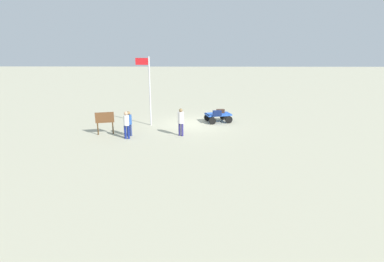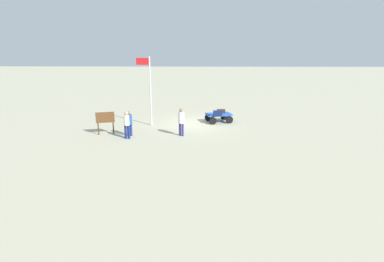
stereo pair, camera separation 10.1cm
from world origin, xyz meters
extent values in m
plane|color=#AFAC8F|center=(0.00, 0.00, 0.00)|extent=(120.00, 120.00, 0.00)
cube|color=blue|center=(-1.71, -0.54, 0.58)|extent=(1.99, 1.51, 0.10)
cube|color=blue|center=(-0.91, -0.32, 0.58)|extent=(0.35, 1.00, 0.10)
cylinder|color=black|center=(-1.27, 0.16, 0.26)|extent=(0.54, 0.26, 0.53)
cylinder|color=black|center=(-0.97, -0.91, 0.26)|extent=(0.54, 0.26, 0.53)
cylinder|color=black|center=(-2.46, -0.18, 0.26)|extent=(0.54, 0.26, 0.53)
cylinder|color=black|center=(-2.16, -1.24, 0.26)|extent=(0.54, 0.26, 0.53)
cube|color=#41291D|center=(-1.89, -0.81, 0.76)|extent=(0.60, 0.34, 0.26)
cube|color=#11204F|center=(-1.60, 0.06, 0.79)|extent=(0.62, 0.40, 0.33)
cylinder|color=navy|center=(0.72, 3.07, 0.40)|extent=(0.14, 0.14, 0.80)
cylinder|color=navy|center=(0.90, 2.97, 0.40)|extent=(0.14, 0.14, 0.80)
cylinder|color=silver|center=(0.81, 3.02, 1.15)|extent=(0.52, 0.52, 0.70)
sphere|color=olive|center=(0.81, 3.02, 1.61)|extent=(0.22, 0.22, 0.22)
cylinder|color=navy|center=(3.90, 3.08, 0.38)|extent=(0.14, 0.14, 0.75)
cylinder|color=navy|center=(4.05, 3.21, 0.38)|extent=(0.14, 0.14, 0.75)
cylinder|color=#264D9C|center=(3.98, 3.15, 1.04)|extent=(0.51, 0.51, 0.58)
sphere|color=olive|center=(3.98, 3.15, 1.44)|extent=(0.22, 0.22, 0.22)
cylinder|color=navy|center=(3.90, 3.71, 0.41)|extent=(0.14, 0.14, 0.82)
cylinder|color=navy|center=(4.10, 3.68, 0.41)|extent=(0.14, 0.14, 0.82)
cylinder|color=silver|center=(4.00, 3.70, 1.13)|extent=(0.36, 0.36, 0.61)
sphere|color=tan|center=(4.00, 3.70, 1.55)|extent=(0.23, 0.23, 0.23)
cylinder|color=silver|center=(3.03, 0.44, 2.34)|extent=(0.10, 0.10, 4.69)
cube|color=red|center=(3.50, 0.44, 4.36)|extent=(0.85, 0.10, 0.45)
cylinder|color=#4C3319|center=(5.11, 2.67, 0.38)|extent=(0.08, 0.08, 0.75)
cylinder|color=#4C3319|center=(5.99, 2.90, 0.38)|extent=(0.08, 0.08, 0.75)
cube|color=brown|center=(5.55, 2.79, 1.08)|extent=(1.11, 0.35, 0.66)
camera|label=1|loc=(-0.13, 21.40, 5.42)|focal=29.00mm
camera|label=2|loc=(-0.24, 21.39, 5.42)|focal=29.00mm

